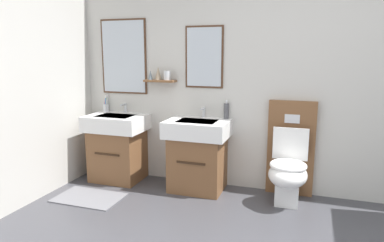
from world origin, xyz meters
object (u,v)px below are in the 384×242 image
(toothbrush_cup, at_px, (106,107))
(soap_dispenser, at_px, (226,111))
(vanity_sink_right, at_px, (198,153))
(toilet, at_px, (289,164))
(vanity_sink_left, at_px, (118,145))

(toothbrush_cup, distance_m, soap_dispenser, 1.50)
(vanity_sink_right, distance_m, toilet, 0.96)
(vanity_sink_left, xyz_separation_m, toothbrush_cup, (-0.25, 0.18, 0.42))
(toothbrush_cup, bearing_deg, toilet, -4.19)
(toothbrush_cup, bearing_deg, vanity_sink_right, -8.36)
(toilet, height_order, toothbrush_cup, toilet)
(toilet, xyz_separation_m, toothbrush_cup, (-2.20, 0.16, 0.46))
(vanity_sink_right, distance_m, soap_dispenser, 0.55)
(vanity_sink_left, relative_size, toothbrush_cup, 3.75)
(toilet, xyz_separation_m, soap_dispenser, (-0.70, 0.17, 0.49))
(vanity_sink_left, relative_size, soap_dispenser, 3.78)
(toilet, height_order, soap_dispenser, toilet)
(vanity_sink_left, distance_m, vanity_sink_right, 0.99)
(vanity_sink_left, xyz_separation_m, soap_dispenser, (1.25, 0.19, 0.45))
(toothbrush_cup, relative_size, soap_dispenser, 1.01)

